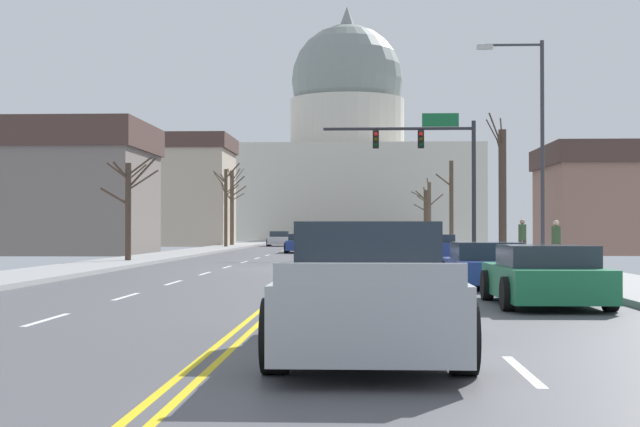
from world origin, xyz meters
name	(u,v)px	position (x,y,z in m)	size (l,w,h in m)	color
ground	(314,269)	(0.00, 0.00, 0.02)	(20.00, 180.00, 0.20)	#4F4F54
signal_gantry	(432,154)	(5.46, 13.76, 5.36)	(7.91, 0.41, 7.36)	#28282D
street_lamp_right	(534,133)	(7.89, -1.19, 4.92)	(2.37, 0.24, 8.07)	#333338
capitol_building	(347,159)	(0.00, 81.97, 10.30)	(32.64, 19.41, 29.63)	beige
sedan_near_00	(436,248)	(5.41, 10.66, 0.59)	(2.09, 4.26, 1.23)	navy
sedan_near_01	(363,252)	(1.86, 3.66, 0.56)	(1.94, 4.44, 1.20)	navy
sedan_near_02	(359,256)	(1.69, -3.18, 0.60)	(2.10, 4.40, 1.28)	silver
sedan_near_03	(485,266)	(4.98, -9.95, 0.55)	(2.13, 4.31, 1.17)	navy
sedan_near_04	(544,277)	(5.40, -15.69, 0.58)	(2.12, 4.22, 1.20)	#1E7247
pickup_truck_near_05	(368,293)	(1.85, -22.57, 0.73)	(2.25, 5.63, 1.62)	#ADB2B7
sedan_oncoming_00	(301,244)	(-1.99, 22.96, 0.55)	(2.04, 4.39, 1.16)	navy
sedan_oncoming_01	(311,241)	(-1.77, 31.07, 0.60)	(2.13, 4.70, 1.25)	black
sedan_oncoming_02	(279,239)	(-5.14, 43.43, 0.58)	(2.07, 4.28, 1.26)	silver
sedan_oncoming_03	(325,238)	(-1.67, 53.84, 0.56)	(2.06, 4.50, 1.19)	#6B6056
flank_building_00	(165,191)	(-15.09, 44.24, 4.74)	(11.58, 8.76, 9.40)	#B2A38E
flank_building_01	(59,188)	(-16.01, 19.16, 3.89)	(10.61, 9.13, 7.68)	slate
flank_building_02	(630,199)	(17.70, 21.16, 3.25)	(10.24, 9.02, 6.42)	#8C6656
bare_tree_00	(502,191)	(8.33, 8.95, 3.24)	(0.97, 1.86, 6.65)	#423328
bare_tree_01	(232,206)	(-8.87, 41.33, 3.36)	(2.03, 1.73, 6.36)	brown
bare_tree_02	(425,215)	(7.81, 52.68, 2.79)	(1.62, 2.04, 5.21)	#4C3D2D
bare_tree_03	(226,202)	(-8.39, 34.67, 3.49)	(2.51, 2.28, 6.37)	#4C3D2D
bare_tree_04	(451,202)	(8.56, 35.61, 3.50)	(1.42, 2.46, 6.48)	#4C3D2D
bare_tree_05	(128,203)	(-8.31, 5.27, 2.60)	(2.49, 1.62, 4.54)	#423328
bare_tree_06	(429,211)	(7.85, 48.13, 3.03)	(2.30, 1.46, 5.83)	brown
pedestrian_00	(522,237)	(8.75, 6.12, 1.13)	(0.35, 0.34, 1.77)	#4C4238
pedestrian_01	(556,240)	(8.98, 0.28, 1.08)	(0.35, 0.34, 1.69)	#4C4238
bicycle_parked	(561,262)	(7.96, -5.21, 0.49)	(0.12, 1.77, 0.85)	black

